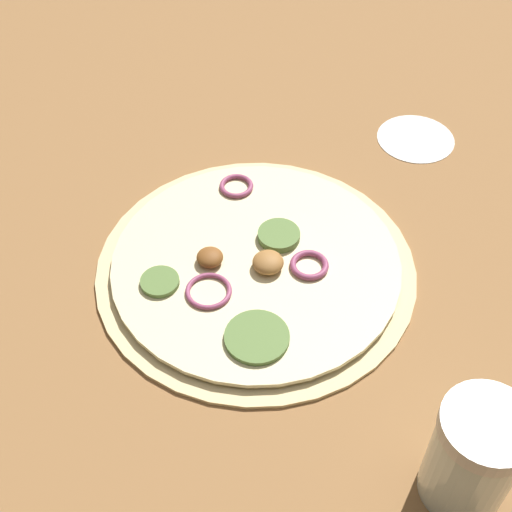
% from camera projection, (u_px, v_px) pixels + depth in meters
% --- Properties ---
extents(ground_plane, '(3.00, 3.00, 0.00)m').
position_uv_depth(ground_plane, '(256.00, 269.00, 0.61)').
color(ground_plane, olive).
extents(pizza, '(0.27, 0.27, 0.02)m').
position_uv_depth(pizza, '(255.00, 265.00, 0.61)').
color(pizza, beige).
rests_on(pizza, ground_plane).
extents(spice_jar, '(0.06, 0.06, 0.09)m').
position_uv_depth(spice_jar, '(473.00, 457.00, 0.45)').
color(spice_jar, silver).
rests_on(spice_jar, ground_plane).
extents(flour_patch, '(0.08, 0.08, 0.00)m').
position_uv_depth(flour_patch, '(416.00, 138.00, 0.73)').
color(flour_patch, white).
rests_on(flour_patch, ground_plane).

